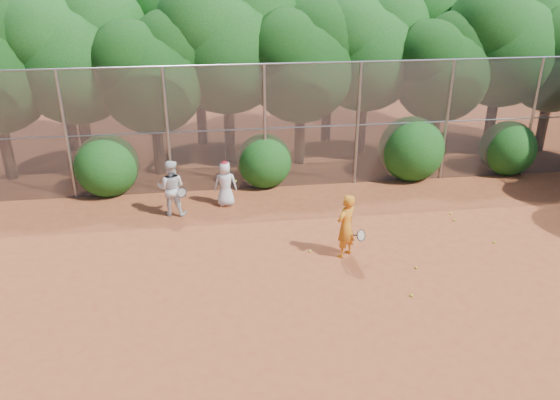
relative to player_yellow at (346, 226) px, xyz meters
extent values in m
plane|color=brown|center=(-0.49, -1.30, -0.83)|extent=(80.00, 80.00, 0.00)
cylinder|color=gray|center=(-7.49, 4.70, 1.17)|extent=(0.09, 0.09, 4.00)
cylinder|color=gray|center=(-4.49, 4.70, 1.17)|extent=(0.09, 0.09, 4.00)
cylinder|color=gray|center=(-1.49, 4.70, 1.17)|extent=(0.09, 0.09, 4.00)
cylinder|color=gray|center=(1.51, 4.70, 1.17)|extent=(0.09, 0.09, 4.00)
cylinder|color=gray|center=(4.51, 4.70, 1.17)|extent=(0.09, 0.09, 4.00)
cylinder|color=gray|center=(7.51, 4.70, 1.17)|extent=(0.09, 0.09, 4.00)
cylinder|color=gray|center=(-0.49, 4.70, 3.17)|extent=(20.00, 0.05, 0.05)
cylinder|color=gray|center=(-0.49, 4.70, 1.17)|extent=(20.00, 0.04, 0.04)
cube|color=slate|center=(-0.49, 4.70, 1.17)|extent=(20.00, 0.02, 4.00)
cylinder|color=black|center=(-9.99, 6.70, 0.36)|extent=(0.38, 0.38, 2.38)
sphere|color=black|center=(-9.22, 7.08, 3.64)|extent=(3.05, 3.05, 3.05)
cylinder|color=black|center=(-7.49, 7.20, 0.43)|extent=(0.38, 0.38, 2.52)
sphere|color=#114612|center=(-7.49, 7.20, 2.90)|extent=(4.03, 4.03, 4.03)
sphere|color=#114612|center=(-6.68, 7.60, 3.90)|extent=(3.23, 3.23, 3.23)
sphere|color=#114612|center=(-8.19, 6.89, 3.70)|extent=(3.02, 3.02, 3.02)
cylinder|color=black|center=(-4.99, 6.50, 0.25)|extent=(0.36, 0.36, 2.17)
sphere|color=black|center=(-4.99, 6.50, 2.38)|extent=(3.47, 3.47, 3.47)
sphere|color=black|center=(-4.29, 6.84, 3.25)|extent=(2.78, 2.78, 2.78)
sphere|color=black|center=(-5.59, 6.24, 3.07)|extent=(2.60, 2.60, 2.60)
cylinder|color=black|center=(-2.49, 7.50, 0.50)|extent=(0.39, 0.39, 2.66)
sphere|color=#114612|center=(-2.49, 7.50, 3.10)|extent=(4.26, 4.26, 4.26)
sphere|color=#114612|center=(-1.63, 7.92, 4.17)|extent=(3.40, 3.40, 3.40)
sphere|color=#114612|center=(-3.23, 7.18, 3.96)|extent=(3.19, 3.19, 3.19)
cylinder|color=black|center=(0.01, 6.90, 0.30)|extent=(0.37, 0.37, 2.27)
sphere|color=black|center=(0.01, 6.90, 2.53)|extent=(3.64, 3.64, 3.64)
sphere|color=black|center=(0.74, 7.26, 3.44)|extent=(2.91, 2.91, 2.91)
sphere|color=black|center=(-0.62, 6.62, 3.26)|extent=(2.73, 2.73, 2.73)
cylinder|color=black|center=(2.51, 7.70, 0.39)|extent=(0.38, 0.38, 2.45)
sphere|color=#114612|center=(2.51, 7.70, 2.79)|extent=(3.92, 3.92, 3.92)
sphere|color=#114612|center=(3.30, 8.09, 3.77)|extent=(3.14, 3.14, 3.14)
sphere|color=#114612|center=(1.83, 7.40, 3.58)|extent=(2.94, 2.94, 2.94)
cylinder|color=black|center=(5.01, 6.70, 0.22)|extent=(0.36, 0.36, 2.10)
sphere|color=black|center=(5.01, 6.70, 2.28)|extent=(3.36, 3.36, 3.36)
sphere|color=black|center=(5.69, 7.03, 3.12)|extent=(2.69, 2.69, 2.69)
sphere|color=black|center=(4.43, 6.44, 2.95)|extent=(2.52, 2.52, 2.52)
cylinder|color=black|center=(7.51, 7.30, 0.46)|extent=(0.39, 0.39, 2.59)
sphere|color=#114612|center=(7.51, 7.30, 3.00)|extent=(4.14, 4.14, 4.14)
sphere|color=#114612|center=(8.34, 7.71, 4.04)|extent=(3.32, 3.32, 3.32)
sphere|color=#114612|center=(6.79, 6.99, 3.83)|extent=(3.11, 3.11, 3.11)
cylinder|color=black|center=(9.51, 7.00, 0.32)|extent=(0.37, 0.37, 2.31)
sphere|color=black|center=(9.51, 7.00, 2.59)|extent=(3.70, 3.70, 3.70)
sphere|color=black|center=(8.87, 6.72, 3.33)|extent=(2.77, 2.77, 2.77)
cylinder|color=black|center=(-8.49, 9.50, 0.48)|extent=(0.39, 0.39, 2.62)
sphere|color=#114612|center=(-8.49, 9.50, 3.05)|extent=(4.20, 4.20, 4.20)
sphere|color=#114612|center=(-7.65, 9.92, 4.10)|extent=(3.36, 3.36, 3.36)
sphere|color=#114612|center=(-9.22, 9.18, 3.89)|extent=(3.15, 3.15, 3.15)
cylinder|color=black|center=(-3.49, 9.70, 0.57)|extent=(0.40, 0.40, 2.80)
sphere|color=#114612|center=(-3.49, 9.70, 3.31)|extent=(4.48, 4.48, 4.48)
sphere|color=#114612|center=(-2.59, 10.14, 4.43)|extent=(3.58, 3.58, 3.58)
sphere|color=#114612|center=(-4.27, 9.36, 4.21)|extent=(3.36, 3.36, 3.36)
cylinder|color=black|center=(1.51, 9.30, 0.43)|extent=(0.38, 0.38, 2.52)
sphere|color=#114612|center=(1.51, 9.30, 2.90)|extent=(4.03, 4.03, 4.03)
sphere|color=#114612|center=(2.32, 9.70, 3.90)|extent=(3.23, 3.23, 3.23)
sphere|color=#114612|center=(0.81, 8.99, 3.70)|extent=(3.02, 3.02, 3.02)
cylinder|color=black|center=(6.01, 9.90, 0.53)|extent=(0.40, 0.40, 2.73)
sphere|color=#114612|center=(6.01, 9.90, 3.21)|extent=(4.37, 4.37, 4.37)
sphere|color=#114612|center=(6.89, 10.33, 4.30)|extent=(3.49, 3.49, 3.49)
sphere|color=#114612|center=(5.25, 9.57, 4.08)|extent=(3.28, 3.28, 3.28)
sphere|color=#114612|center=(-6.49, 5.00, 0.17)|extent=(2.00, 2.00, 2.00)
sphere|color=#114612|center=(-1.49, 5.00, 0.07)|extent=(1.80, 1.80, 1.80)
sphere|color=#114612|center=(3.51, 5.00, 0.27)|extent=(2.20, 2.20, 2.20)
sphere|color=#114612|center=(7.01, 5.00, 0.12)|extent=(1.90, 1.90, 1.90)
imported|color=orange|center=(0.00, 0.00, 0.00)|extent=(0.72, 0.69, 1.67)
torus|color=black|center=(0.35, -0.20, -0.18)|extent=(0.32, 0.27, 0.30)
cylinder|color=black|center=(0.23, -0.03, -0.25)|extent=(0.18, 0.24, 0.12)
imported|color=silver|center=(-2.83, 3.49, -0.14)|extent=(0.70, 0.47, 1.39)
ellipsoid|color=#B31928|center=(-2.83, 3.49, 0.52)|extent=(0.22, 0.22, 0.13)
sphere|color=#C6D226|center=(-2.53, 3.29, 0.02)|extent=(0.07, 0.07, 0.07)
imported|color=silver|center=(-4.40, 3.05, 0.00)|extent=(0.92, 0.77, 1.67)
torus|color=black|center=(-4.10, 2.75, -0.03)|extent=(0.36, 0.30, 0.25)
cylinder|color=black|center=(-4.04, 2.91, -0.17)|extent=(0.11, 0.23, 0.20)
sphere|color=#C6D226|center=(1.57, -0.87, -0.80)|extent=(0.07, 0.07, 0.07)
sphere|color=#C6D226|center=(3.60, 1.48, -0.80)|extent=(0.07, 0.07, 0.07)
sphere|color=#C6D226|center=(1.04, -2.00, -0.80)|extent=(0.07, 0.07, 0.07)
sphere|color=#C6D226|center=(4.09, 0.07, -0.80)|extent=(0.07, 0.07, 0.07)
sphere|color=#C6D226|center=(-0.83, 0.27, -0.80)|extent=(0.07, 0.07, 0.07)
sphere|color=#C6D226|center=(3.69, 1.91, -0.80)|extent=(0.07, 0.07, 0.07)
camera|label=1|loc=(-3.26, -11.73, 6.13)|focal=35.00mm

